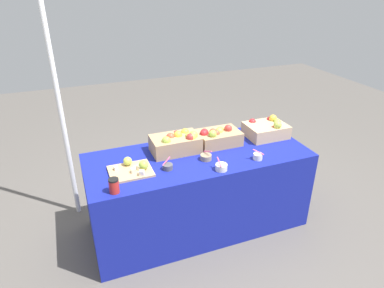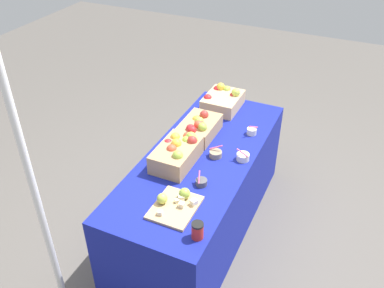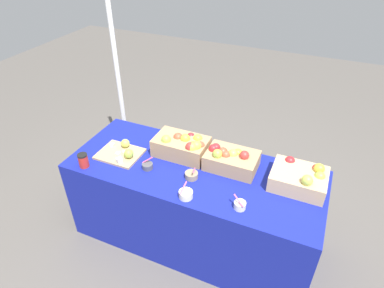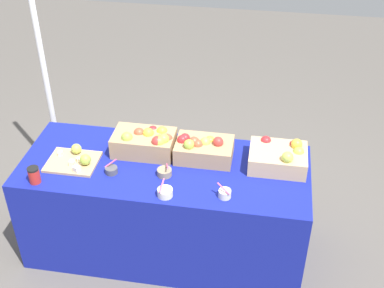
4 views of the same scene
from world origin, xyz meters
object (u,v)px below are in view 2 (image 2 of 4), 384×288
(sample_bowl_near, at_px, (243,157))
(sample_bowl_far, at_px, (201,182))
(cutting_board_front, at_px, (175,204))
(tent_pole, at_px, (34,190))
(apple_crate_left, at_px, (223,100))
(sample_bowl_extra, at_px, (252,131))
(apple_crate_right, at_px, (178,152))
(apple_crate_middle, at_px, (199,127))
(sample_bowl_mid, at_px, (216,154))
(coffee_cup, at_px, (197,230))

(sample_bowl_near, bearing_deg, sample_bowl_far, 157.01)
(cutting_board_front, height_order, sample_bowl_far, sample_bowl_far)
(cutting_board_front, height_order, tent_pole, tent_pole)
(apple_crate_left, relative_size, sample_bowl_extra, 3.73)
(apple_crate_left, xyz_separation_m, apple_crate_right, (-0.89, 0.01, 0.02))
(apple_crate_right, bearing_deg, sample_bowl_far, -122.94)
(apple_crate_middle, xyz_separation_m, tent_pole, (-1.27, 0.48, 0.18))
(cutting_board_front, relative_size, sample_bowl_mid, 3.26)
(sample_bowl_mid, distance_m, tent_pole, 1.30)
(sample_bowl_mid, bearing_deg, sample_bowl_extra, -20.26)
(cutting_board_front, xyz_separation_m, sample_bowl_near, (0.65, -0.23, 0.00))
(cutting_board_front, distance_m, sample_bowl_near, 0.69)
(sample_bowl_far, height_order, coffee_cup, coffee_cup)
(sample_bowl_near, bearing_deg, sample_bowl_extra, 7.65)
(apple_crate_left, relative_size, cutting_board_front, 1.13)
(apple_crate_middle, distance_m, coffee_cup, 1.09)
(apple_crate_left, height_order, coffee_cup, apple_crate_left)
(tent_pole, bearing_deg, sample_bowl_far, -45.91)
(sample_bowl_near, xyz_separation_m, sample_bowl_far, (-0.39, 0.16, -0.00))
(sample_bowl_near, relative_size, tent_pole, 0.05)
(sample_bowl_mid, height_order, sample_bowl_far, sample_bowl_far)
(apple_crate_middle, xyz_separation_m, apple_crate_right, (-0.39, -0.00, 0.01))
(apple_crate_right, height_order, sample_bowl_far, apple_crate_right)
(apple_crate_left, height_order, cutting_board_front, apple_crate_left)
(cutting_board_front, bearing_deg, sample_bowl_extra, -10.12)
(apple_crate_left, height_order, sample_bowl_mid, apple_crate_left)
(sample_bowl_extra, xyz_separation_m, tent_pole, (-1.46, 0.86, 0.23))
(sample_bowl_near, relative_size, sample_bowl_mid, 0.99)
(cutting_board_front, bearing_deg, sample_bowl_near, -19.30)
(cutting_board_front, height_order, coffee_cup, coffee_cup)
(apple_crate_right, relative_size, coffee_cup, 3.74)
(sample_bowl_near, bearing_deg, sample_bowl_mid, 102.92)
(apple_crate_left, relative_size, sample_bowl_far, 3.86)
(coffee_cup, bearing_deg, sample_bowl_near, 0.37)
(apple_crate_right, bearing_deg, tent_pole, 151.46)
(sample_bowl_mid, distance_m, sample_bowl_far, 0.34)
(apple_crate_right, height_order, cutting_board_front, apple_crate_right)
(apple_crate_right, bearing_deg, sample_bowl_mid, -52.76)
(sample_bowl_extra, bearing_deg, apple_crate_middle, 116.60)
(sample_bowl_far, distance_m, coffee_cup, 0.48)
(sample_bowl_near, distance_m, sample_bowl_far, 0.42)
(cutting_board_front, distance_m, sample_bowl_far, 0.27)
(apple_crate_right, xyz_separation_m, sample_bowl_extra, (0.57, -0.38, -0.06))
(apple_crate_left, bearing_deg, apple_crate_right, 179.58)
(sample_bowl_far, distance_m, sample_bowl_extra, 0.75)
(coffee_cup, bearing_deg, sample_bowl_extra, 2.57)
(apple_crate_right, distance_m, coffee_cup, 0.75)
(apple_crate_left, bearing_deg, sample_bowl_far, -166.51)
(apple_crate_middle, height_order, coffee_cup, apple_crate_middle)
(sample_bowl_mid, height_order, tent_pole, tent_pole)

